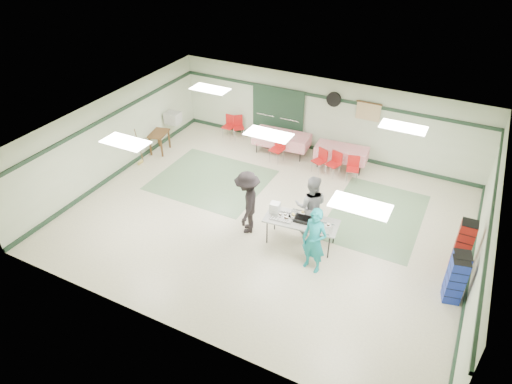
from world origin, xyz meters
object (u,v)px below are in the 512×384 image
at_px(volunteer_teal, 314,241).
at_px(chair_d, 278,146).
at_px(crate_stack_red, 463,247).
at_px(crate_stack_blue_b, 456,280).
at_px(chair_loose_a, 238,124).
at_px(printer_table, 159,136).
at_px(broom, 139,146).
at_px(dining_table_a, 341,152).
at_px(dining_table_b, 282,139).
at_px(chair_b, 321,158).
at_px(office_printer, 173,118).
at_px(volunteer_dark, 247,203).
at_px(chair_c, 353,166).
at_px(volunteer_grey, 311,206).
at_px(serving_table, 301,222).
at_px(crate_stack_blue_a, 457,274).
at_px(chair_loose_b, 229,124).
at_px(chair_a, 335,161).

xyz_separation_m(volunteer_teal, chair_d, (-3.01, 4.51, -0.32)).
bearing_deg(crate_stack_red, volunteer_teal, -153.46).
relative_size(chair_d, crate_stack_blue_b, 0.76).
bearing_deg(chair_d, chair_loose_a, 165.02).
height_order(printer_table, broom, broom).
distance_m(dining_table_a, crate_stack_blue_b, 6.21).
relative_size(dining_table_b, chair_loose_a, 2.33).
distance_m(chair_b, office_printer, 5.64).
bearing_deg(crate_stack_red, volunteer_dark, -169.65).
bearing_deg(printer_table, chair_c, -2.20).
distance_m(volunteer_grey, printer_table, 6.75).
bearing_deg(serving_table, chair_b, 96.47).
height_order(serving_table, chair_b, chair_b).
xyz_separation_m(volunteer_teal, office_printer, (-7.07, 4.09, 0.06)).
height_order(dining_table_a, chair_loose_a, chair_loose_a).
bearing_deg(volunteer_dark, crate_stack_blue_a, 69.70).
bearing_deg(volunteer_dark, printer_table, -138.41).
xyz_separation_m(chair_loose_b, printer_table, (-1.64, -2.15, 0.10)).
distance_m(chair_loose_a, crate_stack_blue_b, 9.72).
relative_size(chair_loose_b, crate_stack_blue_b, 0.71).
bearing_deg(crate_stack_blue_b, volunteer_dark, 178.35).
relative_size(dining_table_a, chair_loose_b, 2.06).
distance_m(chair_c, printer_table, 6.83).
height_order(dining_table_a, crate_stack_blue_b, crate_stack_blue_b).
bearing_deg(volunteer_teal, dining_table_a, 111.71).
height_order(dining_table_b, broom, broom).
relative_size(chair_b, chair_d, 0.89).
height_order(chair_b, crate_stack_red, crate_stack_red).
relative_size(dining_table_b, printer_table, 2.19).
bearing_deg(office_printer, volunteer_teal, -34.00).
relative_size(dining_table_a, chair_loose_a, 2.05).
distance_m(chair_b, printer_table, 5.76).
relative_size(crate_stack_red, office_printer, 2.83).
bearing_deg(chair_d, chair_loose_b, 169.73).
height_order(volunteer_teal, crate_stack_blue_b, volunteer_teal).
distance_m(volunteer_teal, chair_a, 4.61).
bearing_deg(chair_a, volunteer_teal, -58.14).
height_order(dining_table_b, office_printer, office_printer).
xyz_separation_m(volunteer_grey, crate_stack_blue_a, (3.83, -0.62, -0.28)).
relative_size(volunteer_teal, printer_table, 1.93).
xyz_separation_m(office_printer, broom, (-0.08, -1.89, -0.26)).
relative_size(dining_table_a, printer_table, 1.92).
height_order(crate_stack_red, crate_stack_blue_b, crate_stack_red).
xyz_separation_m(serving_table, crate_stack_blue_a, (3.87, -0.08, -0.11)).
height_order(chair_a, crate_stack_blue_a, crate_stack_blue_a).
bearing_deg(volunteer_dark, chair_d, 171.65).
distance_m(chair_c, chair_loose_a, 4.85).
relative_size(crate_stack_red, printer_table, 1.58).
xyz_separation_m(chair_loose_a, crate_stack_blue_a, (8.35, -4.77, 0.08)).
bearing_deg(chair_loose_b, printer_table, -126.08).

